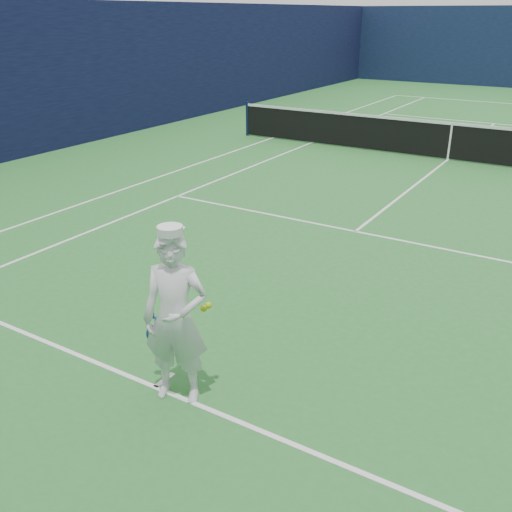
# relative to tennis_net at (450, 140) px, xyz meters

# --- Properties ---
(ground) EXTENTS (80.00, 80.00, 0.00)m
(ground) POSITION_rel_tennis_net_xyz_m (0.00, 0.00, -0.55)
(ground) COLOR #2B722F
(ground) RESTS_ON ground
(court_markings) EXTENTS (11.03, 23.83, 0.01)m
(court_markings) POSITION_rel_tennis_net_xyz_m (0.00, 0.00, -0.55)
(court_markings) COLOR white
(court_markings) RESTS_ON ground
(windscreen_fence) EXTENTS (20.12, 36.12, 4.00)m
(windscreen_fence) POSITION_rel_tennis_net_xyz_m (0.00, 0.00, 1.45)
(windscreen_fence) COLOR #0F1939
(windscreen_fence) RESTS_ON ground
(tennis_net) EXTENTS (12.88, 0.09, 1.07)m
(tennis_net) POSITION_rel_tennis_net_xyz_m (0.00, 0.00, 0.00)
(tennis_net) COLOR #141E4C
(tennis_net) RESTS_ON ground
(tennis_player) EXTENTS (0.87, 0.63, 1.87)m
(tennis_player) POSITION_rel_tennis_net_xyz_m (0.31, -11.85, 0.36)
(tennis_player) COLOR white
(tennis_player) RESTS_ON ground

